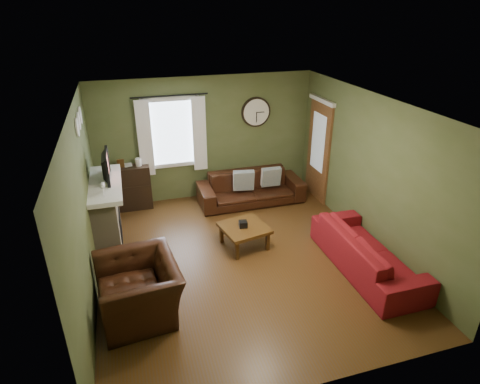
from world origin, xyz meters
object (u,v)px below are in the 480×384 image
object	(u,v)px
sofa_brown	(251,188)
armchair	(139,289)
coffee_table	(244,236)
sofa_red	(367,251)
bookshelf	(132,188)

from	to	relation	value
sofa_brown	armchair	world-z (taller)	armchair
sofa_brown	coffee_table	bearing A→B (deg)	-111.76
sofa_brown	coffee_table	xyz separation A→B (m)	(-0.65, -1.63, -0.12)
sofa_brown	sofa_red	bearing A→B (deg)	-69.95
bookshelf	sofa_brown	size ratio (longest dim) A/B	0.42
sofa_brown	coffee_table	size ratio (longest dim) A/B	2.97
bookshelf	sofa_brown	distance (m)	2.48
sofa_red	bookshelf	bearing A→B (deg)	46.90
coffee_table	bookshelf	bearing A→B (deg)	131.09
bookshelf	sofa_red	world-z (taller)	bookshelf
bookshelf	sofa_red	bearing A→B (deg)	-43.10
sofa_red	coffee_table	size ratio (longest dim) A/B	3.00
armchair	coffee_table	distance (m)	2.21
bookshelf	coffee_table	xyz separation A→B (m)	(1.79, -2.05, -0.26)
bookshelf	coffee_table	distance (m)	2.73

